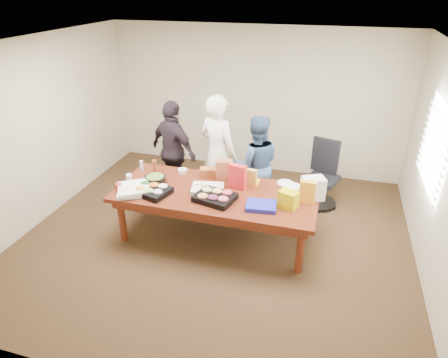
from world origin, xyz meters
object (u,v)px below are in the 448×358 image
(conference_table, at_px, (216,215))
(sheet_cake, at_px, (208,189))
(person_right, at_px, (256,165))
(salad_bowl, at_px, (155,179))
(office_chair, at_px, (323,177))
(person_center, at_px, (218,153))

(conference_table, distance_m, sheet_cake, 0.43)
(conference_table, distance_m, person_right, 1.08)
(person_right, bearing_deg, salad_bowl, 19.13)
(conference_table, distance_m, office_chair, 1.95)
(person_right, distance_m, salad_bowl, 1.58)
(sheet_cake, bearing_deg, person_right, 51.70)
(conference_table, bearing_deg, salad_bowl, 178.27)
(person_center, bearing_deg, salad_bowl, 74.08)
(sheet_cake, xyz_separation_m, salad_bowl, (-0.81, 0.05, 0.01))
(office_chair, bearing_deg, sheet_cake, -119.48)
(person_center, xyz_separation_m, salad_bowl, (-0.69, -0.86, -0.14))
(office_chair, relative_size, person_center, 0.56)
(office_chair, bearing_deg, person_center, -146.14)
(salad_bowl, bearing_deg, sheet_cake, -3.48)
(conference_table, relative_size, salad_bowl, 9.26)
(conference_table, xyz_separation_m, sheet_cake, (-0.11, -0.02, 0.41))
(conference_table, relative_size, office_chair, 2.65)
(person_right, relative_size, sheet_cake, 3.67)
(conference_table, height_order, person_center, person_center)
(office_chair, xyz_separation_m, sheet_cake, (-1.51, -1.36, 0.26))
(conference_table, xyz_separation_m, salad_bowl, (-0.92, 0.03, 0.42))
(person_center, bearing_deg, person_right, -153.77)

